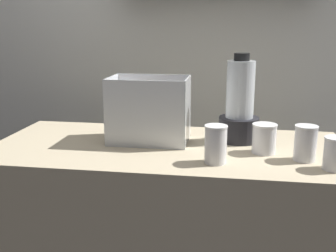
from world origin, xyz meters
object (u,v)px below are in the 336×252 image
carrot_display_bin (152,122)px  juice_cup_orange_left (264,140)px  juice_cup_mango_far_left (216,146)px  blender_pitcher (240,108)px  juice_cup_mango_middle (305,145)px  juice_cup_carrot_right (336,155)px

carrot_display_bin → juice_cup_orange_left: size_ratio=2.87×
carrot_display_bin → juice_cup_mango_far_left: 0.36m
carrot_display_bin → blender_pitcher: (0.35, 0.06, 0.06)m
juice_cup_mango_middle → juice_cup_carrot_right: (0.08, -0.08, -0.01)m
juice_cup_mango_middle → carrot_display_bin: bearing=164.9°
blender_pitcher → juice_cup_mango_far_left: size_ratio=2.68×
carrot_display_bin → juice_cup_carrot_right: (0.66, -0.24, -0.03)m
carrot_display_bin → juice_cup_mango_middle: (0.58, -0.16, -0.03)m
carrot_display_bin → juice_cup_mango_middle: bearing=-15.1°
carrot_display_bin → juice_cup_mango_middle: 0.60m
juice_cup_mango_far_left → blender_pitcher: bearing=74.3°
juice_cup_mango_far_left → juice_cup_orange_left: bearing=39.4°
carrot_display_bin → blender_pitcher: size_ratio=0.89×
blender_pitcher → juice_cup_orange_left: blender_pitcher is taller
carrot_display_bin → juice_cup_mango_far_left: size_ratio=2.38×
juice_cup_mango_middle → juice_cup_carrot_right: size_ratio=1.14×
juice_cup_carrot_right → juice_cup_orange_left: bearing=145.6°
juice_cup_mango_middle → juice_cup_carrot_right: 0.12m
juice_cup_orange_left → juice_cup_carrot_right: 0.27m
juice_cup_orange_left → juice_cup_carrot_right: (0.22, -0.15, -0.00)m
juice_cup_orange_left → juice_cup_mango_middle: size_ratio=0.88×
juice_cup_carrot_right → carrot_display_bin: bearing=160.2°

